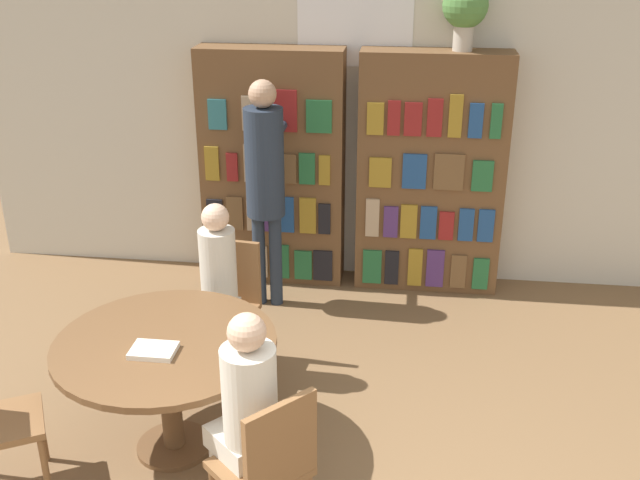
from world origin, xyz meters
name	(u,v)px	position (x,y,z in m)	size (l,w,h in m)	color
wall_back	(354,102)	(0.00, 3.94, 1.51)	(6.40, 0.07, 3.00)	beige
bookshelf_left	(273,169)	(-0.65, 3.75, 0.98)	(1.17, 0.34, 1.96)	brown
bookshelf_right	(430,175)	(0.65, 3.75, 0.98)	(1.17, 0.34, 1.96)	brown
flower_vase	(465,8)	(0.82, 3.75, 2.27)	(0.34, 0.34, 0.50)	#B7AD9E
reading_table	(167,359)	(-0.82, 1.38, 0.61)	(1.24, 1.24, 0.73)	brown
chair_left_side	(228,299)	(-0.71, 2.33, 0.50)	(0.45, 0.45, 0.89)	brown
chair_far_side	(269,464)	(-0.12, 0.73, 0.50)	(0.57, 0.57, 0.89)	brown
seated_reader_left	(216,286)	(-0.73, 2.15, 0.69)	(0.28, 0.37, 1.24)	beige
seated_reader_right	(245,409)	(-0.25, 0.85, 0.71)	(0.41, 0.41, 1.25)	beige
librarian_standing	(265,172)	(-0.61, 3.25, 1.11)	(0.30, 0.57, 1.81)	#232D3D
open_book_on_table	(153,351)	(-0.84, 1.25, 0.75)	(0.24, 0.18, 0.03)	silver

